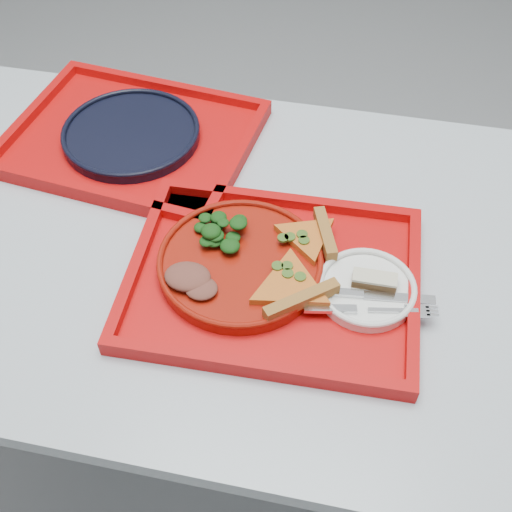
% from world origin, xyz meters
% --- Properties ---
extents(ground, '(10.00, 10.00, 0.00)m').
position_xyz_m(ground, '(0.00, 0.00, 0.00)').
color(ground, '#919499').
rests_on(ground, ground).
extents(table, '(1.60, 0.80, 0.75)m').
position_xyz_m(table, '(0.00, 0.00, 0.68)').
color(table, '#ACB8C1').
rests_on(table, ground).
extents(tray_main, '(0.46, 0.36, 0.01)m').
position_xyz_m(tray_main, '(0.08, -0.07, 0.76)').
color(tray_main, '#B80909').
rests_on(tray_main, table).
extents(tray_far, '(0.49, 0.40, 0.01)m').
position_xyz_m(tray_far, '(-0.25, 0.21, 0.76)').
color(tray_far, '#B80909').
rests_on(tray_far, table).
extents(dinner_plate, '(0.26, 0.26, 0.02)m').
position_xyz_m(dinner_plate, '(0.02, -0.06, 0.77)').
color(dinner_plate, maroon).
rests_on(dinner_plate, tray_main).
extents(side_plate, '(0.15, 0.15, 0.01)m').
position_xyz_m(side_plate, '(0.22, -0.07, 0.77)').
color(side_plate, white).
rests_on(side_plate, tray_main).
extents(navy_plate, '(0.26, 0.26, 0.02)m').
position_xyz_m(navy_plate, '(-0.25, 0.21, 0.77)').
color(navy_plate, black).
rests_on(navy_plate, tray_far).
extents(pizza_slice_a, '(0.18, 0.18, 0.02)m').
position_xyz_m(pizza_slice_a, '(0.11, -0.10, 0.79)').
color(pizza_slice_a, orange).
rests_on(pizza_slice_a, dinner_plate).
extents(pizza_slice_b, '(0.14, 0.13, 0.02)m').
position_xyz_m(pizza_slice_b, '(0.12, 0.00, 0.79)').
color(pizza_slice_b, orange).
rests_on(pizza_slice_b, dinner_plate).
extents(salad_heap, '(0.08, 0.07, 0.04)m').
position_xyz_m(salad_heap, '(-0.02, -0.01, 0.80)').
color(salad_heap, black).
rests_on(salad_heap, dinner_plate).
extents(meat_portion, '(0.07, 0.06, 0.02)m').
position_xyz_m(meat_portion, '(-0.05, -0.12, 0.79)').
color(meat_portion, brown).
rests_on(meat_portion, dinner_plate).
extents(dessert_bar, '(0.07, 0.03, 0.02)m').
position_xyz_m(dessert_bar, '(0.23, -0.06, 0.79)').
color(dessert_bar, '#4B2E19').
rests_on(dessert_bar, side_plate).
extents(knife, '(0.19, 0.04, 0.01)m').
position_xyz_m(knife, '(0.23, -0.09, 0.78)').
color(knife, silver).
rests_on(knife, side_plate).
extents(fork, '(0.19, 0.05, 0.01)m').
position_xyz_m(fork, '(0.23, -0.12, 0.78)').
color(fork, silver).
rests_on(fork, side_plate).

